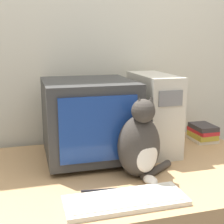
{
  "coord_description": "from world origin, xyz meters",
  "views": [
    {
      "loc": [
        -0.45,
        -0.87,
        1.33
      ],
      "look_at": [
        -0.07,
        0.48,
        1.01
      ],
      "focal_mm": 50.0,
      "sensor_mm": 36.0,
      "label": 1
    }
  ],
  "objects_px": {
    "keyboard": "(126,200)",
    "book_stack": "(203,133)",
    "cat": "(140,144)",
    "crt_monitor": "(89,119)",
    "pen": "(99,190)",
    "computer_tower": "(153,112)"
  },
  "relations": [
    {
      "from": "pen",
      "to": "keyboard",
      "type": "bearing_deg",
      "value": -58.14
    },
    {
      "from": "keyboard",
      "to": "book_stack",
      "type": "relative_size",
      "value": 2.52
    },
    {
      "from": "computer_tower",
      "to": "pen",
      "type": "relative_size",
      "value": 2.81
    },
    {
      "from": "computer_tower",
      "to": "crt_monitor",
      "type": "bearing_deg",
      "value": -173.91
    },
    {
      "from": "pen",
      "to": "crt_monitor",
      "type": "bearing_deg",
      "value": 84.52
    },
    {
      "from": "keyboard",
      "to": "book_stack",
      "type": "height_order",
      "value": "book_stack"
    },
    {
      "from": "cat",
      "to": "pen",
      "type": "bearing_deg",
      "value": -167.98
    },
    {
      "from": "computer_tower",
      "to": "keyboard",
      "type": "height_order",
      "value": "computer_tower"
    },
    {
      "from": "cat",
      "to": "crt_monitor",
      "type": "bearing_deg",
      "value": 109.62
    },
    {
      "from": "keyboard",
      "to": "pen",
      "type": "distance_m",
      "value": 0.14
    },
    {
      "from": "crt_monitor",
      "to": "pen",
      "type": "distance_m",
      "value": 0.42
    },
    {
      "from": "crt_monitor",
      "to": "computer_tower",
      "type": "relative_size",
      "value": 1.08
    },
    {
      "from": "crt_monitor",
      "to": "pen",
      "type": "relative_size",
      "value": 3.04
    },
    {
      "from": "computer_tower",
      "to": "keyboard",
      "type": "xyz_separation_m",
      "value": [
        -0.33,
        -0.53,
        -0.2
      ]
    },
    {
      "from": "computer_tower",
      "to": "pen",
      "type": "xyz_separation_m",
      "value": [
        -0.4,
        -0.41,
        -0.2
      ]
    },
    {
      "from": "crt_monitor",
      "to": "keyboard",
      "type": "relative_size",
      "value": 0.98
    },
    {
      "from": "crt_monitor",
      "to": "cat",
      "type": "bearing_deg",
      "value": -59.02
    },
    {
      "from": "crt_monitor",
      "to": "computer_tower",
      "type": "distance_m",
      "value": 0.36
    },
    {
      "from": "keyboard",
      "to": "computer_tower",
      "type": "bearing_deg",
      "value": 58.18
    },
    {
      "from": "computer_tower",
      "to": "book_stack",
      "type": "distance_m",
      "value": 0.39
    },
    {
      "from": "keyboard",
      "to": "cat",
      "type": "bearing_deg",
      "value": 57.05
    },
    {
      "from": "cat",
      "to": "book_stack",
      "type": "relative_size",
      "value": 1.99
    }
  ]
}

